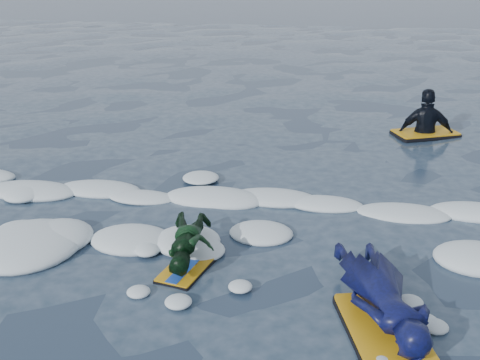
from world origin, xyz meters
name	(u,v)px	position (x,y,z in m)	size (l,w,h in m)	color
ground	(180,251)	(0.00, 0.00, 0.00)	(120.00, 120.00, 0.00)	#1C2E44
foam_band	(201,214)	(0.00, 1.03, 0.00)	(12.00, 3.10, 0.30)	white
prone_woman_unit	(384,299)	(2.20, -1.02, 0.24)	(1.12, 1.88, 0.46)	black
prone_child_unit	(190,246)	(0.19, -0.26, 0.22)	(0.62, 1.18, 0.43)	black
waiting_rider_unit	(425,135)	(3.28, 5.08, 0.02)	(1.31, 1.04, 1.73)	black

